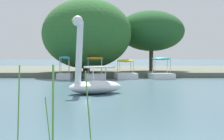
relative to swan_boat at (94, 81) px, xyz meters
The scene contains 9 objects.
shore_bank_far 25.88m from the swan_boat, 87.18° to the left, with size 113.31×24.87×0.39m, color #5B6051.
swan_boat is the anchor object (origin of this frame).
pedal_boat_teal 12.69m from the swan_boat, 70.13° to the left, with size 1.76×2.52×1.55m.
pedal_boat_yellow 12.40m from the swan_boat, 81.84° to the left, with size 1.74×2.47×1.40m.
pedal_boat_orange 11.97m from the swan_boat, 92.11° to the left, with size 1.56×2.33×1.58m.
pedal_boat_cyan 12.38m from the swan_boat, 102.22° to the left, with size 1.03×1.80×1.63m.
tree_willow_overhanging 15.48m from the swan_boat, 94.71° to the left, with size 10.01×10.12×5.83m.
tree_broadleaf_right 18.68m from the swan_boat, 76.92° to the left, with size 7.80×7.62×5.17m.
reed_clump_foreground 11.28m from the swan_boat, 93.74° to the right, with size 2.68×1.20×1.46m.
Camera 1 is at (-0.49, -6.02, 1.58)m, focal length 66.21 mm.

